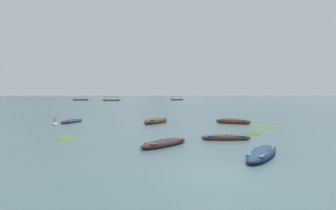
{
  "coord_description": "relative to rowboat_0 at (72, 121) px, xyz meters",
  "views": [
    {
      "loc": [
        -2.64,
        -8.91,
        3.01
      ],
      "look_at": [
        2.88,
        39.77,
        1.1
      ],
      "focal_mm": 26.51,
      "sensor_mm": 36.0,
      "label": 1
    }
  ],
  "objects": [
    {
      "name": "ground_plane",
      "position": [
        10.13,
        1480.57,
        -0.15
      ],
      "size": [
        6000.0,
        6000.0,
        0.0
      ],
      "primitive_type": "plane",
      "color": "#476066"
    },
    {
      "name": "mountain_1",
      "position": [
        -711.22,
        2039.06,
        241.52
      ],
      "size": [
        1636.74,
        1636.74,
        483.33
      ],
      "primitive_type": "cone",
      "color": "#4C5B56",
      "rests_on": "ground"
    },
    {
      "name": "mountain_2",
      "position": [
        233.19,
        2299.97,
        167.41
      ],
      "size": [
        935.03,
        935.03,
        335.13
      ],
      "primitive_type": "cone",
      "color": "#4C5B56",
      "rests_on": "ground"
    },
    {
      "name": "mountain_3",
      "position": [
        1099.24,
        1993.01,
        305.71
      ],
      "size": [
        1888.13,
        1888.13,
        611.72
      ],
      "primitive_type": "cone",
      "color": "slate",
      "rests_on": "ground"
    },
    {
      "name": "mountain_4",
      "position": [
        1749.78,
        2267.42,
        199.13
      ],
      "size": [
        1008.91,
        1008.91,
        398.56
      ],
      "primitive_type": "cone",
      "color": "slate",
      "rests_on": "ground"
    },
    {
      "name": "rowboat_0",
      "position": [
        0.0,
        0.0,
        0.0
      ],
      "size": [
        2.28,
        3.45,
        0.47
      ],
      "color": "navy",
      "rests_on": "ground"
    },
    {
      "name": "rowboat_2",
      "position": [
        13.44,
        -16.85,
        0.01
      ],
      "size": [
        3.45,
        3.8,
        0.52
      ],
      "color": "navy",
      "rests_on": "ground"
    },
    {
      "name": "rowboat_3",
      "position": [
        13.28,
        -12.16,
        -0.0
      ],
      "size": [
        3.49,
        1.24,
        0.47
      ],
      "color": "#4C3323",
      "rests_on": "ground"
    },
    {
      "name": "rowboat_4",
      "position": [
        8.94,
        -13.7,
        0.01
      ],
      "size": [
        3.46,
        3.1,
        0.49
      ],
      "color": "#2D2826",
      "rests_on": "ground"
    },
    {
      "name": "rowboat_5",
      "position": [
        17.42,
        -2.82,
        0.08
      ],
      "size": [
        3.83,
        2.95,
        0.72
      ],
      "color": "brown",
      "rests_on": "ground"
    },
    {
      "name": "rowboat_6",
      "position": [
        9.21,
        -1.65,
        0.08
      ],
      "size": [
        3.44,
        3.7,
        0.74
      ],
      "color": "brown",
      "rests_on": "ground"
    },
    {
      "name": "ferry_0",
      "position": [
        -7.94,
        109.32,
        0.3
      ],
      "size": [
        9.51,
        5.31,
        2.54
      ],
      "color": "brown",
      "rests_on": "ground"
    },
    {
      "name": "ferry_1",
      "position": [
        29.86,
        121.25,
        0.3
      ],
      "size": [
        7.3,
        2.9,
        2.54
      ],
      "color": "brown",
      "rests_on": "ground"
    },
    {
      "name": "ferry_2",
      "position": [
        -27.49,
        123.63,
        0.3
      ],
      "size": [
        9.08,
        6.04,
        2.54
      ],
      "color": "#4C3323",
      "rests_on": "ground"
    },
    {
      "name": "mooring_buoy",
      "position": [
        -0.88,
        -2.87,
        -0.05
      ],
      "size": [
        0.47,
        0.47,
        0.98
      ],
      "color": "silver",
      "rests_on": "ground"
    },
    {
      "name": "weed_patch_0",
      "position": [
        2.26,
        -10.11,
        -0.15
      ],
      "size": [
        1.76,
        2.82,
        0.14
      ],
      "primitive_type": "ellipsoid",
      "rotation": [
        0.0,
        0.0,
        0.18
      ],
      "color": "#477033",
      "rests_on": "ground"
    },
    {
      "name": "weed_patch_1",
      "position": [
        19.47,
        -5.59,
        -0.15
      ],
      "size": [
        3.31,
        3.48,
        0.14
      ],
      "primitive_type": "ellipsoid",
      "rotation": [
        0.0,
        0.0,
        1.85
      ],
      "color": "#477033",
      "rests_on": "ground"
    },
    {
      "name": "weed_patch_2",
      "position": [
        16.29,
        -9.55,
        -0.15
      ],
      "size": [
        2.25,
        2.94,
        0.14
      ],
      "primitive_type": "ellipsoid",
      "rotation": [
        0.0,
        0.0,
        1.29
      ],
      "color": "#38662D",
      "rests_on": "ground"
    }
  ]
}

